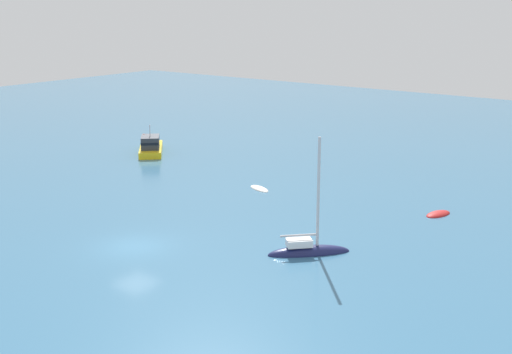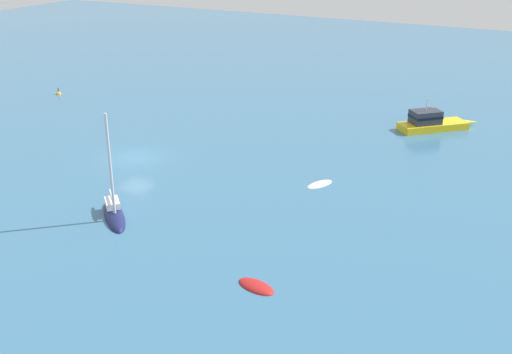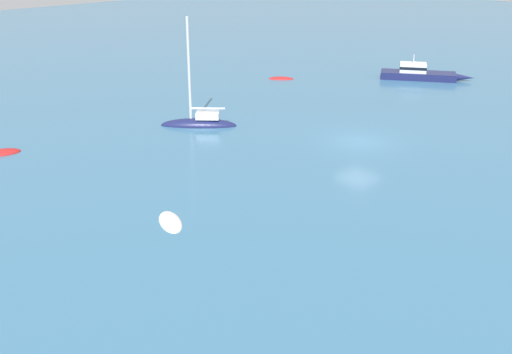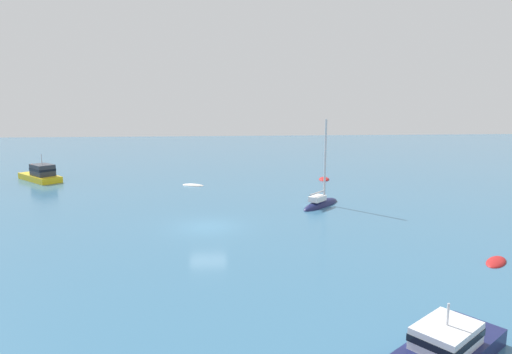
% 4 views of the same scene
% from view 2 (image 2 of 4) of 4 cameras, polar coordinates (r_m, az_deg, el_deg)
% --- Properties ---
extents(ground_plane, '(160.00, 160.00, 0.00)m').
position_cam_2_polar(ground_plane, '(51.80, -11.01, 1.70)').
color(ground_plane, teal).
extents(skiff, '(1.65, 2.51, 0.48)m').
position_cam_2_polar(skiff, '(33.56, 0.02, -9.99)').
color(skiff, '#B21E1E').
rests_on(skiff, ground).
extents(sailboat, '(4.40, 4.55, 7.68)m').
position_cam_2_polar(sailboat, '(41.91, -12.81, -3.31)').
color(sailboat, '#191E4C').
rests_on(sailboat, ground).
extents(cabin_cruiser, '(6.44, 6.68, 2.99)m').
position_cam_2_polar(cabin_cruiser, '(59.92, 15.69, 4.85)').
color(cabin_cruiser, yellow).
rests_on(cabin_cruiser, ground).
extents(rib, '(2.59, 1.85, 0.35)m').
position_cam_2_polar(rib, '(46.01, 5.81, -0.69)').
color(rib, silver).
rests_on(rib, ground).
extents(channel_buoy, '(0.58, 0.58, 1.01)m').
position_cam_2_polar(channel_buoy, '(73.27, -17.54, 7.21)').
color(channel_buoy, orange).
rests_on(channel_buoy, ground).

